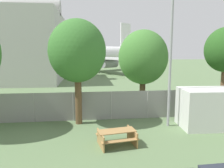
% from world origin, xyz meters
% --- Properties ---
extents(perimeter_fence, '(56.07, 0.07, 1.95)m').
position_xyz_m(perimeter_fence, '(-0.00, 10.83, 0.97)').
color(perimeter_fence, gray).
rests_on(perimeter_fence, ground).
extents(airplane, '(33.22, 26.93, 11.87)m').
position_xyz_m(airplane, '(-2.21, 45.82, 3.78)').
color(airplane, white).
rests_on(airplane, ground).
extents(portable_cabin, '(4.39, 2.44, 2.38)m').
position_xyz_m(portable_cabin, '(6.20, 8.62, 1.19)').
color(portable_cabin, silver).
rests_on(portable_cabin, ground).
extents(picnic_bench_near_cabin, '(2.06, 1.70, 0.76)m').
position_xyz_m(picnic_bench_near_cabin, '(-0.18, 6.65, 0.48)').
color(picnic_bench_near_cabin, '#A37A47').
rests_on(picnic_bench_near_cabin, ground).
extents(tree_near_hangar, '(4.12, 4.12, 6.41)m').
position_xyz_m(tree_near_hangar, '(3.08, 14.38, 4.12)').
color(tree_near_hangar, '#4C3823').
rests_on(tree_near_hangar, ground).
extents(tree_left_of_cabin, '(3.55, 3.55, 6.60)m').
position_xyz_m(tree_left_of_cabin, '(-2.17, 10.20, 4.62)').
color(tree_left_of_cabin, brown).
rests_on(tree_left_of_cabin, ground).
extents(light_mast, '(0.44, 0.44, 8.40)m').
position_xyz_m(light_mast, '(3.38, 9.09, 5.08)').
color(light_mast, '#99999E').
rests_on(light_mast, ground).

